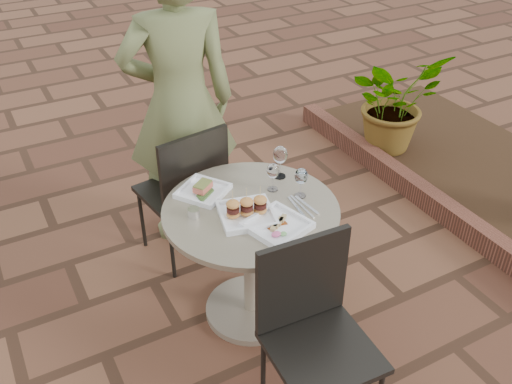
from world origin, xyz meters
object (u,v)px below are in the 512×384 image
chair_far (187,185)px  diner (180,104)px  plate_sliders (247,211)px  plate_tuna (277,225)px  chair_near (312,321)px  cafe_table (251,246)px  plate_salmon (203,190)px

chair_far → diner: size_ratio=0.49×
plate_sliders → plate_tuna: plate_sliders is taller
chair_near → plate_sliders: 0.63m
cafe_table → plate_tuna: size_ratio=2.74×
plate_salmon → plate_tuna: size_ratio=0.97×
cafe_table → chair_far: (-0.11, 0.61, 0.07)m
plate_salmon → cafe_table: bearing=-56.9°
cafe_table → chair_near: size_ratio=0.97×
diner → plate_salmon: diner is taller
plate_tuna → chair_near: bearing=-99.7°
cafe_table → plate_tuna: plate_tuna is taller
plate_tuna → chair_far: bearing=99.9°
cafe_table → diner: diner is taller
plate_salmon → plate_tuna: 0.48m
plate_sliders → plate_tuna: (0.09, -0.15, -0.02)m
diner → plate_salmon: (-0.15, -0.65, -0.19)m
cafe_table → chair_far: size_ratio=0.97×
chair_near → diner: bearing=91.8°
chair_far → chair_near: size_ratio=1.00×
chair_near → plate_tuna: (0.08, 0.44, 0.20)m
cafe_table → chair_far: bearing=99.9°
chair_far → plate_sliders: (0.05, -0.66, 0.22)m
plate_tuna → cafe_table: bearing=99.9°
chair_far → chair_near: (0.07, -1.25, 0.00)m
chair_far → plate_sliders: bearing=86.2°
plate_salmon → chair_far: bearing=82.4°
chair_near → diner: (0.03, 1.53, 0.39)m
cafe_table → plate_salmon: size_ratio=2.82×
diner → plate_sliders: 0.95m
plate_sliders → cafe_table: bearing=46.6°
chair_far → plate_salmon: (-0.05, -0.37, 0.20)m
chair_far → plate_sliders: size_ratio=2.94×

